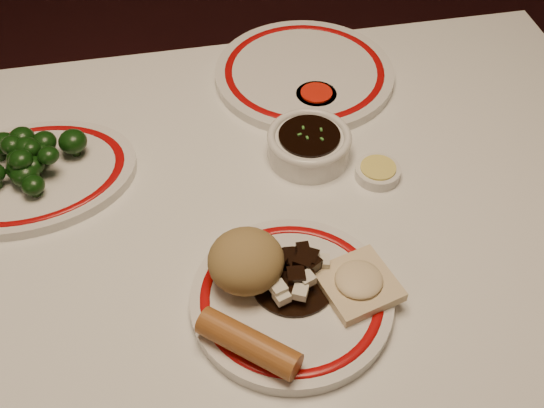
{
  "coord_description": "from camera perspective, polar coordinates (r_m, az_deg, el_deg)",
  "views": [
    {
      "loc": [
        -0.07,
        -0.55,
        1.43
      ],
      "look_at": [
        0.04,
        0.02,
        0.8
      ],
      "focal_mm": 45.0,
      "sensor_mm": 36.0,
      "label": 1
    }
  ],
  "objects": [
    {
      "name": "broccoli_pile",
      "position": [
        0.99,
        -19.79,
        3.77
      ],
      "size": [
        0.14,
        0.12,
        0.05
      ],
      "color": "#23471C",
      "rests_on": "broccoli_plate"
    },
    {
      "name": "dining_table",
      "position": [
        0.95,
        -2.12,
        -6.96
      ],
      "size": [
        1.2,
        0.9,
        0.75
      ],
      "color": "white",
      "rests_on": "ground"
    },
    {
      "name": "sweet_sour_dish",
      "position": [
        1.08,
        3.72,
        8.92
      ],
      "size": [
        0.06,
        0.06,
        0.02
      ],
      "color": "silver",
      "rests_on": "dining_table"
    },
    {
      "name": "spring_roll",
      "position": [
        0.76,
        -1.97,
        -11.56
      ],
      "size": [
        0.11,
        0.1,
        0.03
      ],
      "primitive_type": "cylinder",
      "rotation": [
        1.57,
        0.0,
        0.84
      ],
      "color": "#A05D27",
      "rests_on": "main_plate"
    },
    {
      "name": "rice_mound",
      "position": [
        0.8,
        -2.19,
        -4.78
      ],
      "size": [
        0.09,
        0.09,
        0.07
      ],
      "primitive_type": "ellipsoid",
      "color": "#987A48",
      "rests_on": "main_plate"
    },
    {
      "name": "fried_wonton",
      "position": [
        0.81,
        7.24,
        -6.55
      ],
      "size": [
        0.1,
        0.1,
        0.02
      ],
      "color": "beige",
      "rests_on": "main_plate"
    },
    {
      "name": "broccoli_plate",
      "position": [
        1.01,
        -19.65,
        2.21
      ],
      "size": [
        0.32,
        0.28,
        0.02
      ],
      "color": "silver",
      "rests_on": "dining_table"
    },
    {
      "name": "mustard_dish",
      "position": [
        0.97,
        8.83,
        2.68
      ],
      "size": [
        0.06,
        0.06,
        0.02
      ],
      "color": "silver",
      "rests_on": "dining_table"
    },
    {
      "name": "soy_bowl",
      "position": [
        0.98,
        3.1,
        4.85
      ],
      "size": [
        0.12,
        0.12,
        0.04
      ],
      "color": "silver",
      "rests_on": "dining_table"
    },
    {
      "name": "stirfry_heap",
      "position": [
        0.81,
        2.14,
        -5.95
      ],
      "size": [
        0.1,
        0.1,
        0.03
      ],
      "color": "black",
      "rests_on": "main_plate"
    },
    {
      "name": "main_plate",
      "position": [
        0.82,
        1.65,
        -7.99
      ],
      "size": [
        0.26,
        0.26,
        0.02
      ],
      "color": "silver",
      "rests_on": "dining_table"
    },
    {
      "name": "far_plate",
      "position": [
        1.13,
        2.72,
        10.87
      ],
      "size": [
        0.34,
        0.34,
        0.02
      ],
      "color": "silver",
      "rests_on": "dining_table"
    }
  ]
}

